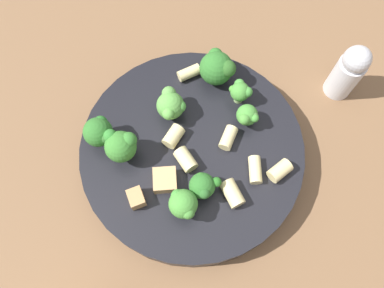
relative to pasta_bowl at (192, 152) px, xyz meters
name	(u,v)px	position (x,y,z in m)	size (l,w,h in m)	color
ground_plane	(192,158)	(0.00, 0.00, -0.02)	(2.00, 2.00, 0.00)	brown
pasta_bowl	(192,152)	(0.00, 0.00, 0.00)	(0.25, 0.25, 0.04)	black
broccoli_floret_0	(99,132)	(-0.10, 0.03, 0.04)	(0.03, 0.03, 0.04)	#93B766
broccoli_floret_1	(247,116)	(0.07, 0.02, 0.03)	(0.02, 0.03, 0.03)	#93B766
broccoli_floret_2	(121,146)	(-0.07, 0.01, 0.04)	(0.04, 0.04, 0.04)	#93B766
broccoli_floret_3	(206,185)	(0.00, -0.05, 0.03)	(0.03, 0.03, 0.03)	#93B766
broccoli_floret_4	(183,204)	(-0.02, -0.07, 0.04)	(0.03, 0.03, 0.04)	#84AD60
broccoli_floret_5	(217,67)	(0.05, 0.08, 0.04)	(0.04, 0.04, 0.04)	#84AD60
broccoli_floret_6	(240,91)	(0.07, 0.05, 0.03)	(0.03, 0.03, 0.03)	#9EC175
broccoli_floret_7	(171,105)	(-0.01, 0.05, 0.03)	(0.03, 0.04, 0.04)	#9EC175
rigatoni_0	(173,136)	(-0.02, 0.01, 0.02)	(0.02, 0.02, 0.02)	beige
rigatoni_1	(255,170)	(0.06, -0.04, 0.02)	(0.01, 0.01, 0.03)	beige
rigatoni_2	(189,73)	(0.02, 0.09, 0.02)	(0.01, 0.01, 0.03)	beige
rigatoni_3	(232,193)	(0.03, -0.06, 0.02)	(0.02, 0.02, 0.03)	beige
rigatoni_4	(228,137)	(0.04, 0.00, 0.02)	(0.01, 0.01, 0.03)	beige
rigatoni_5	(280,171)	(0.09, -0.05, 0.02)	(0.02, 0.02, 0.02)	beige
rigatoni_6	(186,160)	(-0.01, -0.02, 0.02)	(0.02, 0.02, 0.03)	beige
chicken_chunk_0	(136,198)	(-0.07, -0.05, 0.02)	(0.02, 0.02, 0.02)	tan
chicken_chunk_1	(165,180)	(-0.04, -0.03, 0.02)	(0.03, 0.02, 0.01)	tan
pepper_shaker	(348,72)	(0.20, 0.05, 0.02)	(0.03, 0.03, 0.08)	silver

